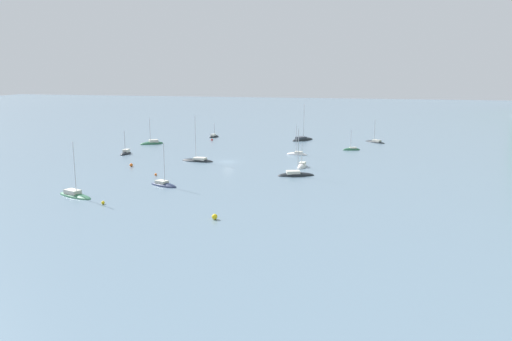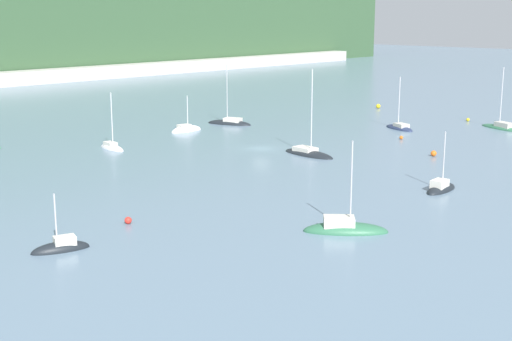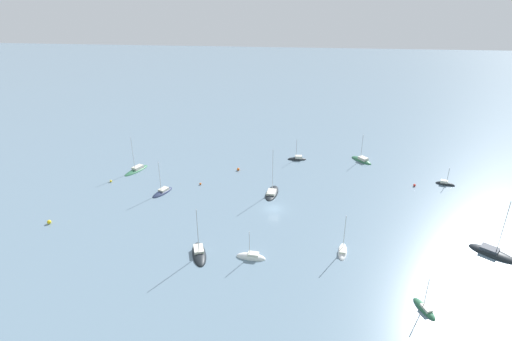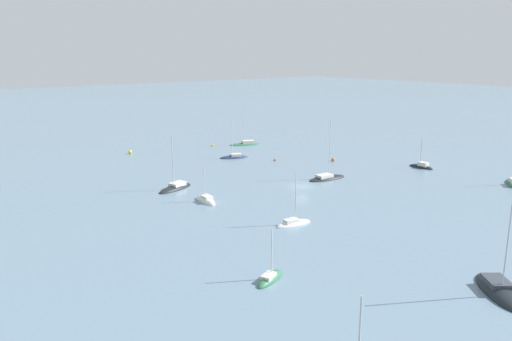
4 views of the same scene
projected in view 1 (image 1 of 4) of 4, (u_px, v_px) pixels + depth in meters
name	position (u px, v px, depth m)	size (l,w,h in m)	color
ground_plane	(228.00, 162.00, 126.10)	(600.00, 600.00, 0.00)	slate
sailboat_0	(214.00, 137.00, 171.87)	(5.03, 3.12, 5.53)	black
sailboat_1	(75.00, 195.00, 91.46)	(5.55, 9.03, 10.70)	#2D6647
sailboat_2	(126.00, 154.00, 137.51)	(5.70, 2.36, 7.14)	black
sailboat_3	(297.00, 154.00, 136.39)	(2.44, 5.97, 8.65)	silver
sailboat_4	(164.00, 185.00, 99.92)	(4.82, 7.17, 9.20)	#232D4C
sailboat_5	(198.00, 161.00, 126.74)	(3.80, 8.88, 12.23)	black
sailboat_6	(296.00, 175.00, 109.21)	(5.17, 8.52, 10.96)	black
sailboat_7	(302.00, 140.00, 164.39)	(8.91, 7.87, 12.76)	black
sailboat_8	(351.00, 150.00, 144.37)	(3.44, 5.40, 6.53)	#2D6647
sailboat_9	(302.00, 167.00, 118.88)	(5.88, 2.42, 6.74)	silver
sailboat_10	(152.00, 144.00, 156.12)	(6.78, 7.37, 8.99)	#2D6647
sailboat_11	(375.00, 142.00, 159.49)	(6.35, 7.19, 7.99)	black
mooring_buoy_0	(212.00, 140.00, 163.47)	(0.66, 0.66, 0.66)	red
mooring_buoy_1	(131.00, 165.00, 119.52)	(0.79, 0.79, 0.79)	orange
mooring_buoy_2	(215.00, 217.00, 77.16)	(0.88, 0.88, 0.88)	yellow
mooring_buoy_3	(103.00, 203.00, 85.91)	(0.59, 0.59, 0.59)	yellow
mooring_buoy_4	(156.00, 174.00, 109.17)	(0.56, 0.56, 0.56)	orange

